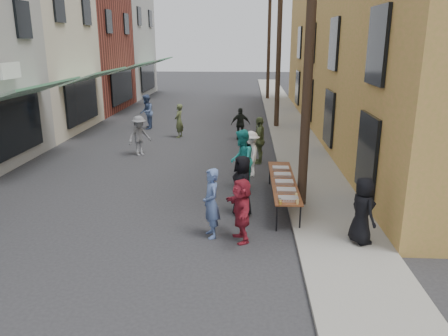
# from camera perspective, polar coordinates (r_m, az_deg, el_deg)

# --- Properties ---
(ground) EXTENTS (120.00, 120.00, 0.00)m
(ground) POSITION_cam_1_polar(r_m,az_deg,el_deg) (10.41, -12.53, -10.49)
(ground) COLOR #28282B
(ground) RESTS_ON ground
(sidewalk) EXTENTS (2.20, 60.00, 0.10)m
(sidewalk) POSITION_cam_1_polar(r_m,az_deg,el_deg) (24.47, 8.47, 5.35)
(sidewalk) COLOR gray
(sidewalk) RESTS_ON ground
(storefront_row) EXTENTS (8.00, 37.00, 9.00)m
(storefront_row) POSITION_cam_1_polar(r_m,az_deg,el_deg) (27.07, -25.67, 13.70)
(storefront_row) COLOR maroon
(storefront_row) RESTS_ON ground
(building_ochre) EXTENTS (10.00, 28.00, 10.00)m
(building_ochre) POSITION_cam_1_polar(r_m,az_deg,el_deg) (24.42, 24.19, 15.82)
(building_ochre) COLOR #AC933D
(building_ochre) RESTS_ON ground
(utility_pole_near) EXTENTS (0.26, 0.26, 9.00)m
(utility_pole_near) POSITION_cam_1_polar(r_m,az_deg,el_deg) (12.03, 11.11, 15.41)
(utility_pole_near) COLOR #2D2116
(utility_pole_near) RESTS_ON ground
(utility_pole_mid) EXTENTS (0.26, 0.26, 9.00)m
(utility_pole_mid) POSITION_cam_1_polar(r_m,az_deg,el_deg) (23.98, 7.19, 15.88)
(utility_pole_mid) COLOR #2D2116
(utility_pole_mid) RESTS_ON ground
(utility_pole_far) EXTENTS (0.26, 0.26, 9.00)m
(utility_pole_far) POSITION_cam_1_polar(r_m,az_deg,el_deg) (35.96, 5.88, 16.02)
(utility_pole_far) COLOR #2D2116
(utility_pole_far) RESTS_ON ground
(serving_table) EXTENTS (0.70, 4.00, 0.75)m
(serving_table) POSITION_cam_1_polar(r_m,az_deg,el_deg) (12.73, 7.75, -1.75)
(serving_table) COLOR #5E2F16
(serving_table) RESTS_ON ground
(catering_tray_sausage) EXTENTS (0.50, 0.33, 0.08)m
(catering_tray_sausage) POSITION_cam_1_polar(r_m,az_deg,el_deg) (11.15, 8.40, -4.00)
(catering_tray_sausage) COLOR maroon
(catering_tray_sausage) RESTS_ON serving_table
(catering_tray_foil_b) EXTENTS (0.50, 0.33, 0.08)m
(catering_tray_foil_b) POSITION_cam_1_polar(r_m,az_deg,el_deg) (11.76, 8.13, -2.90)
(catering_tray_foil_b) COLOR #B2B2B7
(catering_tray_foil_b) RESTS_ON serving_table
(catering_tray_buns) EXTENTS (0.50, 0.33, 0.08)m
(catering_tray_buns) POSITION_cam_1_polar(r_m,az_deg,el_deg) (12.42, 7.87, -1.84)
(catering_tray_buns) COLOR tan
(catering_tray_buns) RESTS_ON serving_table
(catering_tray_foil_d) EXTENTS (0.50, 0.33, 0.08)m
(catering_tray_foil_d) POSITION_cam_1_polar(r_m,az_deg,el_deg) (13.09, 7.63, -0.89)
(catering_tray_foil_d) COLOR #B2B2B7
(catering_tray_foil_d) RESTS_ON serving_table
(catering_tray_buns_end) EXTENTS (0.50, 0.33, 0.08)m
(catering_tray_buns_end) POSITION_cam_1_polar(r_m,az_deg,el_deg) (13.76, 7.42, -0.03)
(catering_tray_buns_end) COLOR tan
(catering_tray_buns_end) RESTS_ON serving_table
(condiment_jar_a) EXTENTS (0.07, 0.07, 0.08)m
(condiment_jar_a) POSITION_cam_1_polar(r_m,az_deg,el_deg) (10.85, 7.38, -4.54)
(condiment_jar_a) COLOR #A57F26
(condiment_jar_a) RESTS_ON serving_table
(condiment_jar_b) EXTENTS (0.07, 0.07, 0.08)m
(condiment_jar_b) POSITION_cam_1_polar(r_m,az_deg,el_deg) (10.95, 7.34, -4.35)
(condiment_jar_b) COLOR #A57F26
(condiment_jar_b) RESTS_ON serving_table
(condiment_jar_c) EXTENTS (0.07, 0.07, 0.08)m
(condiment_jar_c) POSITION_cam_1_polar(r_m,az_deg,el_deg) (11.04, 7.31, -4.17)
(condiment_jar_c) COLOR #A57F26
(condiment_jar_c) RESTS_ON serving_table
(cup_stack) EXTENTS (0.08, 0.08, 0.12)m
(cup_stack) POSITION_cam_1_polar(r_m,az_deg,el_deg) (10.93, 9.57, -4.36)
(cup_stack) COLOR tan
(cup_stack) RESTS_ON serving_table
(guest_front_a) EXTENTS (0.78, 0.95, 1.68)m
(guest_front_a) POSITION_cam_1_polar(r_m,az_deg,el_deg) (11.87, 2.41, -2.32)
(guest_front_a) COLOR black
(guest_front_a) RESTS_ON ground
(guest_front_b) EXTENTS (0.60, 0.73, 1.73)m
(guest_front_b) POSITION_cam_1_polar(r_m,az_deg,el_deg) (10.54, -1.68, -4.62)
(guest_front_b) COLOR #536BA0
(guest_front_b) RESTS_ON ground
(guest_front_c) EXTENTS (0.84, 1.02, 1.95)m
(guest_front_c) POSITION_cam_1_polar(r_m,az_deg,el_deg) (13.93, 2.31, 1.09)
(guest_front_c) COLOR teal
(guest_front_c) RESTS_ON ground
(guest_front_d) EXTENTS (0.71, 1.10, 1.61)m
(guest_front_d) POSITION_cam_1_polar(r_m,az_deg,el_deg) (15.36, 3.54, 1.87)
(guest_front_d) COLOR white
(guest_front_d) RESTS_ON ground
(guest_front_e) EXTENTS (0.59, 1.13, 1.83)m
(guest_front_e) POSITION_cam_1_polar(r_m,az_deg,el_deg) (16.99, 4.66, 3.64)
(guest_front_e) COLOR #546339
(guest_front_e) RESTS_ON ground
(guest_queue_back) EXTENTS (0.82, 1.51, 1.55)m
(guest_queue_back) POSITION_cam_1_polar(r_m,az_deg,el_deg) (10.36, 2.29, -5.51)
(guest_queue_back) COLOR maroon
(guest_queue_back) RESTS_ON ground
(server) EXTENTS (0.73, 0.90, 1.58)m
(server) POSITION_cam_1_polar(r_m,az_deg,el_deg) (10.52, 17.65, -5.30)
(server) COLOR black
(server) RESTS_ON sidewalk
(passerby_left) EXTENTS (1.18, 1.21, 1.66)m
(passerby_left) POSITION_cam_1_polar(r_m,az_deg,el_deg) (18.48, -11.00, 4.15)
(passerby_left) COLOR slate
(passerby_left) RESTS_ON ground
(passerby_mid) EXTENTS (0.93, 0.42, 1.55)m
(passerby_mid) POSITION_cam_1_polar(r_m,az_deg,el_deg) (21.10, 2.18, 5.77)
(passerby_mid) COLOR black
(passerby_mid) RESTS_ON ground
(passerby_right) EXTENTS (0.52, 0.67, 1.66)m
(passerby_right) POSITION_cam_1_polar(r_m,az_deg,el_deg) (21.70, -5.90, 6.14)
(passerby_right) COLOR #4B5732
(passerby_right) RESTS_ON ground
(passerby_far) EXTENTS (0.79, 0.97, 1.86)m
(passerby_far) POSITION_cam_1_polar(r_m,az_deg,el_deg) (24.09, -10.10, 7.23)
(passerby_far) COLOR #4B6192
(passerby_far) RESTS_ON ground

